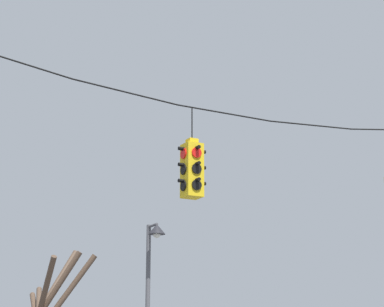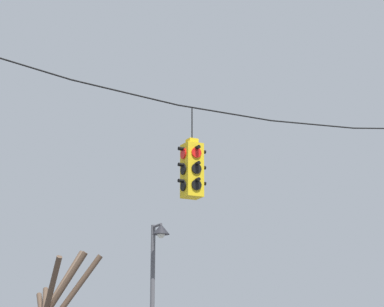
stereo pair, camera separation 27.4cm
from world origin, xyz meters
name	(u,v)px [view 2 (the right image)]	position (x,y,z in m)	size (l,w,h in m)	color
span_wire	(226,99)	(0.00, 0.31, 6.43)	(14.97, 0.03, 0.89)	black
traffic_light_near_right_pole	(192,170)	(-0.76, 0.31, 4.89)	(0.58, 0.58, 1.78)	yellow
street_lamp	(156,276)	(1.04, 5.85, 3.51)	(0.45, 0.78, 4.87)	#515156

